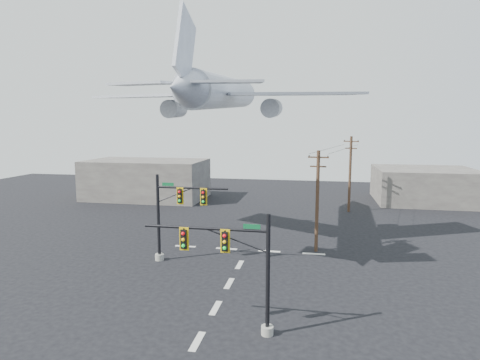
% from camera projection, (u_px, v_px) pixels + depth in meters
% --- Properties ---
extents(ground, '(120.00, 120.00, 0.00)m').
position_uv_depth(ground, '(216.00, 308.00, 25.24)').
color(ground, black).
rests_on(ground, ground).
extents(lane_markings, '(14.00, 21.20, 0.01)m').
position_uv_depth(lane_markings, '(233.00, 277.00, 30.43)').
color(lane_markings, beige).
rests_on(lane_markings, ground).
extents(signal_mast_near, '(7.30, 0.75, 6.81)m').
position_uv_depth(signal_mast_near, '(240.00, 269.00, 21.78)').
color(signal_mast_near, gray).
rests_on(signal_mast_near, ground).
extents(signal_mast_far, '(6.39, 0.81, 7.37)m').
position_uv_depth(signal_mast_far, '(173.00, 216.00, 33.37)').
color(signal_mast_far, gray).
rests_on(signal_mast_far, ground).
extents(utility_pole_a, '(1.84, 0.35, 9.21)m').
position_uv_depth(utility_pole_a, '(317.00, 199.00, 35.93)').
color(utility_pole_a, '#462F1E').
rests_on(utility_pole_a, ground).
extents(utility_pole_b, '(1.89, 0.96, 9.98)m').
position_uv_depth(utility_pole_b, '(350.00, 173.00, 52.46)').
color(utility_pole_b, '#462F1E').
rests_on(utility_pole_b, ground).
extents(power_lines, '(5.97, 17.85, 0.03)m').
position_uv_depth(power_lines, '(338.00, 148.00, 43.66)').
color(power_lines, black).
extents(airliner, '(27.41, 28.67, 7.75)m').
position_uv_depth(airliner, '(223.00, 93.00, 39.16)').
color(airliner, silver).
extents(building_left, '(18.00, 10.00, 6.00)m').
position_uv_depth(building_left, '(146.00, 179.00, 62.59)').
color(building_left, slate).
rests_on(building_left, ground).
extents(building_right, '(14.00, 12.00, 5.00)m').
position_uv_depth(building_right, '(425.00, 185.00, 59.74)').
color(building_right, slate).
rests_on(building_right, ground).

